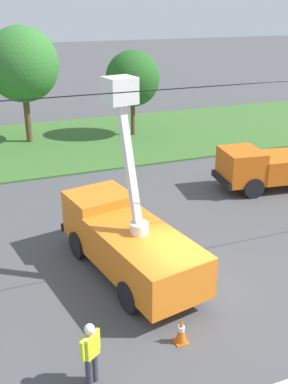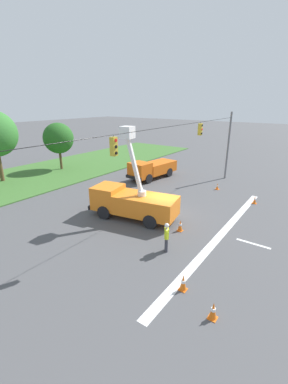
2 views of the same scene
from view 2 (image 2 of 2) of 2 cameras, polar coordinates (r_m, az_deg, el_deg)
ground_plane at (r=19.24m, az=4.66°, el=-5.76°), size 200.00×200.00×0.00m
grass_verge at (r=31.82m, az=-24.27°, el=2.90°), size 56.00×12.00×0.10m
lane_markings at (r=17.35m, az=21.43°, el=-10.12°), size 17.60×15.25×0.01m
signal_gantry at (r=17.85m, az=5.03°, el=6.67°), size 26.20×0.33×7.20m
tree_east at (r=33.70m, az=-18.49°, el=11.25°), size 3.63×3.64×5.80m
utility_truck_bucket_lift at (r=18.73m, az=-2.66°, el=-1.90°), size 3.47×6.79×6.62m
utility_truck_support_near at (r=28.75m, az=1.74°, el=5.24°), size 6.42×2.96×2.09m
road_worker at (r=14.80m, az=5.03°, el=-9.62°), size 0.56×0.42×1.77m
traffic_cone_foreground_left at (r=23.65m, az=23.38°, el=-1.61°), size 0.36×0.36×0.66m
traffic_cone_foreground_right at (r=11.48m, az=15.13°, el=-24.11°), size 0.36×0.36×0.77m
traffic_cone_mid_left at (r=26.22m, az=15.98°, el=1.19°), size 0.36×0.36×0.63m
traffic_cone_near_bucket at (r=17.36m, az=8.05°, el=-7.35°), size 0.36×0.36×0.80m
traffic_cone_lane_edge_a at (r=12.50m, az=8.71°, el=-19.25°), size 0.36×0.36×0.81m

